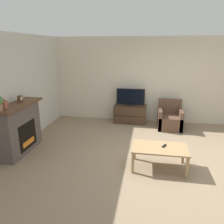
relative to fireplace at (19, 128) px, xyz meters
name	(u,v)px	position (x,y,z in m)	size (l,w,h in m)	color
ground_plane	(156,159)	(3.12, 0.14, -0.59)	(24.00, 24.00, 0.00)	#89755B
wall_back	(157,81)	(3.12, 2.83, 0.76)	(12.00, 0.06, 2.70)	beige
wall_left	(10,94)	(-0.23, 0.14, 0.76)	(0.06, 12.00, 2.70)	beige
fireplace	(19,128)	(0.00, 0.00, 0.00)	(0.51, 1.36, 1.17)	#564C47
mantel_vase_left	(5,105)	(0.02, -0.41, 0.66)	(0.14, 0.14, 0.20)	#994C3D
mantel_clock	(20,99)	(0.02, 0.14, 0.65)	(0.08, 0.11, 0.15)	brown
tv_stand	(130,114)	(2.33, 2.52, -0.31)	(1.03, 0.49, 0.57)	#422D1E
tv	(130,98)	(2.33, 2.52, 0.23)	(0.90, 0.18, 0.55)	black
armchair	(170,119)	(3.56, 2.23, -0.32)	(0.70, 0.76, 0.84)	brown
coffee_table	(160,150)	(3.16, -0.19, -0.19)	(1.10, 0.63, 0.46)	#A37F56
remote	(164,146)	(3.25, -0.13, -0.13)	(0.10, 0.15, 0.02)	black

